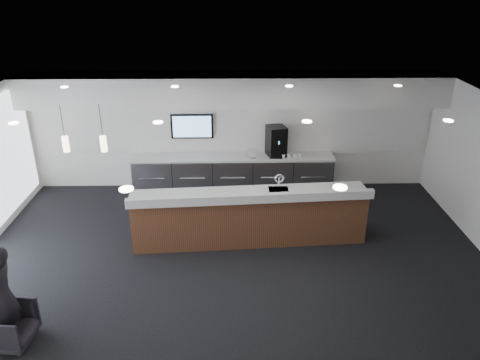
{
  "coord_description": "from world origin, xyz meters",
  "views": [
    {
      "loc": [
        -0.02,
        -7.24,
        5.21
      ],
      "look_at": [
        0.14,
        1.3,
        1.35
      ],
      "focal_mm": 35.0,
      "sensor_mm": 36.0,
      "label": 1
    }
  ],
  "objects_px": {
    "service_counter": "(250,217)",
    "lounge_guest": "(3,296)",
    "armchair": "(9,326)",
    "coffee_machine": "(276,141)"
  },
  "relations": [
    {
      "from": "service_counter",
      "to": "lounge_guest",
      "type": "bearing_deg",
      "value": -147.31
    },
    {
      "from": "service_counter",
      "to": "armchair",
      "type": "height_order",
      "value": "service_counter"
    },
    {
      "from": "service_counter",
      "to": "armchair",
      "type": "xyz_separation_m",
      "value": [
        -3.74,
        -2.87,
        -0.26
      ]
    },
    {
      "from": "service_counter",
      "to": "coffee_machine",
      "type": "distance_m",
      "value": 2.72
    },
    {
      "from": "coffee_machine",
      "to": "service_counter",
      "type": "bearing_deg",
      "value": -120.6
    },
    {
      "from": "service_counter",
      "to": "armchair",
      "type": "relative_size",
      "value": 6.99
    },
    {
      "from": "coffee_machine",
      "to": "armchair",
      "type": "distance_m",
      "value": 7.07
    },
    {
      "from": "lounge_guest",
      "to": "armchair",
      "type": "bearing_deg",
      "value": -1.6
    },
    {
      "from": "service_counter",
      "to": "coffee_machine",
      "type": "xyz_separation_m",
      "value": [
        0.74,
        2.51,
        0.75
      ]
    },
    {
      "from": "service_counter",
      "to": "coffee_machine",
      "type": "relative_size",
      "value": 6.48
    }
  ]
}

